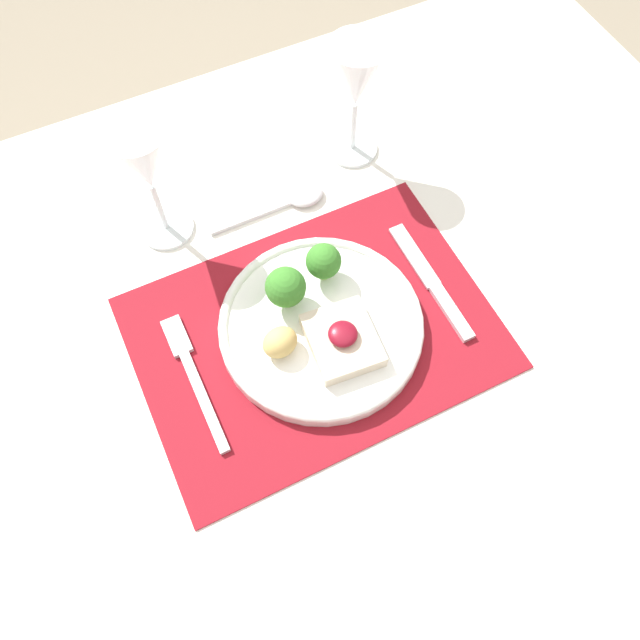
{
  "coord_description": "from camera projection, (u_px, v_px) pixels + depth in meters",
  "views": [
    {
      "loc": [
        -0.14,
        -0.3,
        1.45
      ],
      "look_at": [
        0.01,
        0.0,
        0.79
      ],
      "focal_mm": 35.0,
      "sensor_mm": 36.0,
      "label": 1
    }
  ],
  "objects": [
    {
      "name": "ground_plane",
      "position": [
        317.0,
        478.0,
        1.44
      ],
      "size": [
        8.0,
        8.0,
        0.0
      ],
      "primitive_type": "plane",
      "color": "gray"
    },
    {
      "name": "dining_table",
      "position": [
        315.0,
        365.0,
        0.85
      ],
      "size": [
        1.33,
        0.96,
        0.77
      ],
      "color": "white",
      "rests_on": "ground_plane"
    },
    {
      "name": "placemat",
      "position": [
        315.0,
        333.0,
        0.76
      ],
      "size": [
        0.43,
        0.31,
        0.0
      ],
      "primitive_type": "cube",
      "color": "maroon",
      "rests_on": "dining_table"
    },
    {
      "name": "dinner_plate",
      "position": [
        319.0,
        320.0,
        0.75
      ],
      "size": [
        0.25,
        0.25,
        0.08
      ],
      "color": "white",
      "rests_on": "placemat"
    },
    {
      "name": "fork",
      "position": [
        192.0,
        372.0,
        0.73
      ],
      "size": [
        0.02,
        0.18,
        0.01
      ],
      "rotation": [
        0.0,
        0.0,
        -0.04
      ],
      "color": "silver",
      "rests_on": "placemat"
    },
    {
      "name": "knife",
      "position": [
        436.0,
        288.0,
        0.78
      ],
      "size": [
        0.02,
        0.18,
        0.01
      ],
      "rotation": [
        0.0,
        0.0,
        -0.0
      ],
      "color": "silver",
      "rests_on": "placemat"
    },
    {
      "name": "spoon",
      "position": [
        293.0,
        199.0,
        0.85
      ],
      "size": [
        0.17,
        0.04,
        0.01
      ],
      "rotation": [
        0.0,
        0.0,
        -0.03
      ],
      "color": "silver",
      "rests_on": "dining_table"
    },
    {
      "name": "wine_glass_near",
      "position": [
        356.0,
        81.0,
        0.79
      ],
      "size": [
        0.08,
        0.08,
        0.18
      ],
      "color": "white",
      "rests_on": "dining_table"
    },
    {
      "name": "wine_glass_far",
      "position": [
        144.0,
        165.0,
        0.72
      ],
      "size": [
        0.08,
        0.08,
        0.18
      ],
      "color": "white",
      "rests_on": "dining_table"
    }
  ]
}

